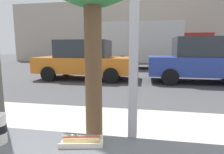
% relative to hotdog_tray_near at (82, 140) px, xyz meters
% --- Properties ---
extents(ground_plane, '(60.00, 60.00, 0.00)m').
position_rel_hotdog_tray_near_xyz_m(ground_plane, '(0.26, 8.08, -0.95)').
color(ground_plane, '#424244').
extents(sidewalk_strip, '(16.00, 2.80, 0.13)m').
position_rel_hotdog_tray_near_xyz_m(sidewalk_strip, '(0.26, 1.68, -0.88)').
color(sidewalk_strip, '#B2ADA3').
rests_on(sidewalk_strip, ground).
extents(building_facade_far, '(28.00, 1.20, 5.96)m').
position_rel_hotdog_tray_near_xyz_m(building_facade_far, '(0.26, 18.63, 2.03)').
color(building_facade_far, '#A89E8E').
rests_on(building_facade_far, ground).
extents(hotdog_tray_near, '(0.25, 0.15, 0.05)m').
position_rel_hotdog_tray_near_xyz_m(hotdog_tray_near, '(0.00, 0.00, 0.00)').
color(hotdog_tray_near, beige).
rests_on(hotdog_tray_near, window_counter).
extents(parked_car_orange, '(4.41, 2.06, 1.78)m').
position_rel_hotdog_tray_near_xyz_m(parked_car_orange, '(-2.45, 7.56, -0.06)').
color(parked_car_orange, orange).
rests_on(parked_car_orange, ground).
extents(parked_car_blue, '(4.26, 2.08, 1.87)m').
position_rel_hotdog_tray_near_xyz_m(parked_car_blue, '(2.57, 7.56, -0.02)').
color(parked_car_blue, '#283D93').
rests_on(parked_car_blue, ground).
extents(box_truck, '(7.26, 2.44, 3.12)m').
position_rel_hotdog_tray_near_xyz_m(box_truck, '(0.51, 12.80, 0.74)').
color(box_truck, beige).
rests_on(box_truck, ground).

